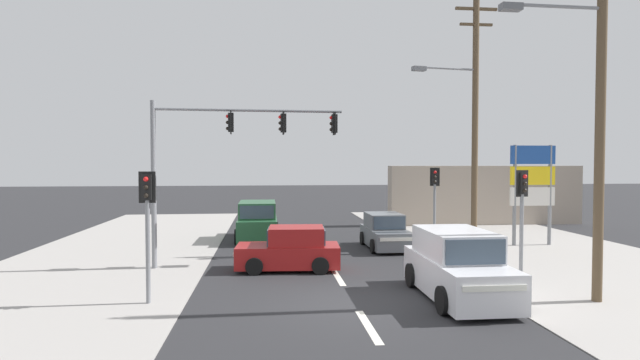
{
  "coord_description": "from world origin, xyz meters",
  "views": [
    {
      "loc": [
        -2.33,
        -13.23,
        3.8
      ],
      "look_at": [
        -0.49,
        4.0,
        3.19
      ],
      "focal_mm": 28.0,
      "sensor_mm": 36.0,
      "label": 1
    }
  ],
  "objects_px": {
    "pedestal_signal_far_median": "(435,193)",
    "hatchback_crossing_left": "(385,232)",
    "traffic_signal_mast": "(222,147)",
    "suv_kerbside_parked": "(258,222)",
    "utility_pole_foreground_right": "(597,85)",
    "suv_oncoming_near": "(457,267)",
    "utility_pole_midground_right": "(473,117)",
    "hatchback_oncoming_mid": "(290,250)",
    "shopping_plaza_sign": "(532,180)",
    "pedestal_signal_right_kerb": "(522,206)",
    "pedestal_signal_left_kerb": "(147,214)"
  },
  "relations": [
    {
      "from": "utility_pole_foreground_right",
      "to": "suv_kerbside_parked",
      "type": "relative_size",
      "value": 2.42
    },
    {
      "from": "hatchback_crossing_left",
      "to": "suv_kerbside_parked",
      "type": "relative_size",
      "value": 0.8
    },
    {
      "from": "pedestal_signal_right_kerb",
      "to": "hatchback_oncoming_mid",
      "type": "bearing_deg",
      "value": 159.96
    },
    {
      "from": "utility_pole_foreground_right",
      "to": "shopping_plaza_sign",
      "type": "relative_size",
      "value": 2.39
    },
    {
      "from": "pedestal_signal_right_kerb",
      "to": "shopping_plaza_sign",
      "type": "distance_m",
      "value": 7.81
    },
    {
      "from": "shopping_plaza_sign",
      "to": "hatchback_oncoming_mid",
      "type": "bearing_deg",
      "value": -160.29
    },
    {
      "from": "pedestal_signal_left_kerb",
      "to": "suv_oncoming_near",
      "type": "distance_m",
      "value": 8.61
    },
    {
      "from": "traffic_signal_mast",
      "to": "suv_kerbside_parked",
      "type": "bearing_deg",
      "value": 79.35
    },
    {
      "from": "utility_pole_foreground_right",
      "to": "hatchback_crossing_left",
      "type": "xyz_separation_m",
      "value": [
        -3.6,
        8.99,
        -5.16
      ]
    },
    {
      "from": "hatchback_crossing_left",
      "to": "suv_kerbside_parked",
      "type": "distance_m",
      "value": 6.4
    },
    {
      "from": "utility_pole_foreground_right",
      "to": "utility_pole_midground_right",
      "type": "height_order",
      "value": "utility_pole_foreground_right"
    },
    {
      "from": "utility_pole_midground_right",
      "to": "suv_kerbside_parked",
      "type": "bearing_deg",
      "value": 155.02
    },
    {
      "from": "pedestal_signal_left_kerb",
      "to": "suv_oncoming_near",
      "type": "height_order",
      "value": "pedestal_signal_left_kerb"
    },
    {
      "from": "pedestal_signal_far_median",
      "to": "hatchback_crossing_left",
      "type": "relative_size",
      "value": 0.98
    },
    {
      "from": "utility_pole_midground_right",
      "to": "shopping_plaza_sign",
      "type": "height_order",
      "value": "utility_pole_midground_right"
    },
    {
      "from": "traffic_signal_mast",
      "to": "shopping_plaza_sign",
      "type": "distance_m",
      "value": 14.13
    },
    {
      "from": "suv_oncoming_near",
      "to": "hatchback_oncoming_mid",
      "type": "bearing_deg",
      "value": 137.04
    },
    {
      "from": "pedestal_signal_left_kerb",
      "to": "shopping_plaza_sign",
      "type": "height_order",
      "value": "shopping_plaza_sign"
    },
    {
      "from": "pedestal_signal_left_kerb",
      "to": "pedestal_signal_far_median",
      "type": "relative_size",
      "value": 1.0
    },
    {
      "from": "pedestal_signal_right_kerb",
      "to": "suv_kerbside_parked",
      "type": "distance_m",
      "value": 12.9
    },
    {
      "from": "pedestal_signal_far_median",
      "to": "suv_kerbside_parked",
      "type": "relative_size",
      "value": 0.78
    },
    {
      "from": "pedestal_signal_left_kerb",
      "to": "pedestal_signal_far_median",
      "type": "distance_m",
      "value": 13.83
    },
    {
      "from": "pedestal_signal_right_kerb",
      "to": "utility_pole_foreground_right",
      "type": "bearing_deg",
      "value": -71.0
    },
    {
      "from": "utility_pole_midground_right",
      "to": "suv_kerbside_parked",
      "type": "height_order",
      "value": "utility_pole_midground_right"
    },
    {
      "from": "suv_kerbside_parked",
      "to": "traffic_signal_mast",
      "type": "bearing_deg",
      "value": -100.65
    },
    {
      "from": "traffic_signal_mast",
      "to": "suv_kerbside_parked",
      "type": "height_order",
      "value": "traffic_signal_mast"
    },
    {
      "from": "pedestal_signal_right_kerb",
      "to": "suv_oncoming_near",
      "type": "distance_m",
      "value": 3.48
    },
    {
      "from": "pedestal_signal_far_median",
      "to": "hatchback_oncoming_mid",
      "type": "bearing_deg",
      "value": -145.68
    },
    {
      "from": "utility_pole_foreground_right",
      "to": "hatchback_crossing_left",
      "type": "bearing_deg",
      "value": 111.84
    },
    {
      "from": "pedestal_signal_right_kerb",
      "to": "suv_kerbside_parked",
      "type": "relative_size",
      "value": 0.78
    },
    {
      "from": "utility_pole_midground_right",
      "to": "pedestal_signal_far_median",
      "type": "relative_size",
      "value": 3.0
    },
    {
      "from": "utility_pole_foreground_right",
      "to": "pedestal_signal_far_median",
      "type": "height_order",
      "value": "utility_pole_foreground_right"
    },
    {
      "from": "hatchback_oncoming_mid",
      "to": "hatchback_crossing_left",
      "type": "distance_m",
      "value": 5.96
    },
    {
      "from": "pedestal_signal_left_kerb",
      "to": "suv_kerbside_parked",
      "type": "bearing_deg",
      "value": 75.99
    },
    {
      "from": "shopping_plaza_sign",
      "to": "suv_kerbside_parked",
      "type": "xyz_separation_m",
      "value": [
        -12.52,
        2.96,
        -2.1
      ]
    },
    {
      "from": "utility_pole_foreground_right",
      "to": "pedestal_signal_right_kerb",
      "type": "bearing_deg",
      "value": 109.0
    },
    {
      "from": "utility_pole_foreground_right",
      "to": "traffic_signal_mast",
      "type": "distance_m",
      "value": 12.02
    },
    {
      "from": "hatchback_oncoming_mid",
      "to": "pedestal_signal_far_median",
      "type": "bearing_deg",
      "value": 34.32
    },
    {
      "from": "pedestal_signal_right_kerb",
      "to": "suv_kerbside_parked",
      "type": "height_order",
      "value": "pedestal_signal_right_kerb"
    },
    {
      "from": "pedestal_signal_far_median",
      "to": "hatchback_oncoming_mid",
      "type": "relative_size",
      "value": 0.96
    },
    {
      "from": "suv_oncoming_near",
      "to": "utility_pole_midground_right",
      "type": "bearing_deg",
      "value": 64.21
    },
    {
      "from": "utility_pole_foreground_right",
      "to": "suv_oncoming_near",
      "type": "bearing_deg",
      "value": 167.33
    },
    {
      "from": "suv_kerbside_parked",
      "to": "suv_oncoming_near",
      "type": "bearing_deg",
      "value": -62.71
    },
    {
      "from": "traffic_signal_mast",
      "to": "hatchback_oncoming_mid",
      "type": "distance_m",
      "value": 4.46
    },
    {
      "from": "utility_pole_foreground_right",
      "to": "suv_oncoming_near",
      "type": "relative_size",
      "value": 2.42
    },
    {
      "from": "utility_pole_foreground_right",
      "to": "traffic_signal_mast",
      "type": "xyz_separation_m",
      "value": [
        -10.43,
        5.76,
        -1.51
      ]
    },
    {
      "from": "shopping_plaza_sign",
      "to": "pedestal_signal_left_kerb",
      "type": "bearing_deg",
      "value": -152.6
    },
    {
      "from": "pedestal_signal_far_median",
      "to": "shopping_plaza_sign",
      "type": "xyz_separation_m",
      "value": [
        4.37,
        -0.66,
        0.57
      ]
    },
    {
      "from": "hatchback_oncoming_mid",
      "to": "hatchback_crossing_left",
      "type": "xyz_separation_m",
      "value": [
        4.39,
        4.03,
        0.0
      ]
    },
    {
      "from": "utility_pole_foreground_right",
      "to": "suv_oncoming_near",
      "type": "distance_m",
      "value": 6.15
    }
  ]
}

